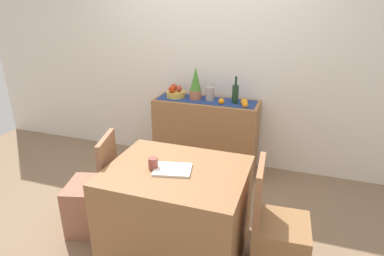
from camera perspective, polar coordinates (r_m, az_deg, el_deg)
name	(u,v)px	position (r m, az deg, el deg)	size (l,w,h in m)	color
ground_plane	(174,208)	(3.41, -3.09, -13.62)	(6.40, 6.40, 0.02)	#80674D
room_wall_rear	(209,54)	(3.95, 3.03, 12.78)	(6.40, 0.06, 2.70)	silver
sideboard_console	(206,135)	(3.94, 2.39, -1.16)	(1.21, 0.42, 0.86)	#95663F
table_runner	(206,100)	(3.80, 2.49, 4.85)	(1.14, 0.32, 0.01)	navy
fruit_bowl	(176,94)	(3.91, -2.82, 5.88)	(0.22, 0.22, 0.07)	gold
apple_center	(172,89)	(3.84, -3.51, 6.74)	(0.08, 0.08, 0.08)	red
apple_left	(179,88)	(3.89, -2.27, 6.88)	(0.07, 0.07, 0.07)	#AF3C2A
apple_rear	(174,87)	(3.94, -3.15, 7.13)	(0.08, 0.08, 0.08)	#B53924
wine_bottle	(235,94)	(3.69, 7.53, 5.94)	(0.07, 0.07, 0.30)	#1A3620
ceramic_vase	(210,94)	(3.77, 3.13, 5.91)	(0.10, 0.10, 0.16)	#A1918E
potted_plant	(196,84)	(3.79, 0.64, 7.65)	(0.13, 0.13, 0.38)	#AC6645
orange_loose_end	(221,101)	(3.66, 5.13, 4.64)	(0.07, 0.07, 0.07)	orange
orange_loose_near_bowl	(244,102)	(3.65, 9.05, 4.47)	(0.08, 0.08, 0.08)	orange
orange_loose_far	(245,105)	(3.58, 9.20, 4.04)	(0.07, 0.07, 0.07)	orange
dining_table	(177,210)	(2.72, -2.62, -14.03)	(1.07, 0.85, 0.74)	#90633D
open_book	(173,170)	(2.50, -3.39, -7.20)	(0.28, 0.21, 0.02)	white
coffee_cup	(153,163)	(2.52, -6.73, -6.13)	(0.07, 0.07, 0.09)	brown
chair_near_window	(94,202)	(3.12, -16.67, -12.22)	(0.49, 0.49, 0.90)	#975F47
chair_by_corner	(277,243)	(2.65, 14.58, -18.70)	(0.42, 0.42, 0.90)	olive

